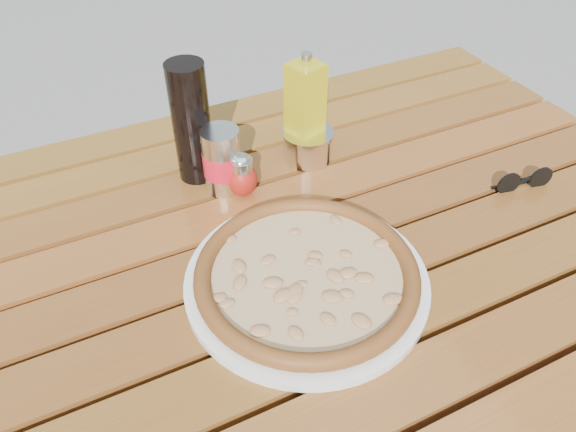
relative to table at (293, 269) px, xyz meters
name	(u,v)px	position (x,y,z in m)	size (l,w,h in m)	color
table	(293,269)	(0.00, 0.00, 0.00)	(1.40, 0.90, 0.75)	#331F0B
plate	(307,281)	(-0.03, -0.10, 0.08)	(0.36, 0.36, 0.01)	white
pizza	(307,274)	(-0.03, -0.10, 0.10)	(0.42, 0.42, 0.03)	beige
pepper_shaker	(242,175)	(-0.03, 0.14, 0.11)	(0.06, 0.06, 0.08)	red
oregano_shaker	(220,161)	(-0.05, 0.20, 0.11)	(0.07, 0.07, 0.08)	#3B421A
dark_bottle	(191,123)	(-0.08, 0.23, 0.19)	(0.07, 0.07, 0.22)	black
soda_can	(222,161)	(-0.05, 0.17, 0.13)	(0.09, 0.09, 0.12)	silver
olive_oil_cruet	(305,112)	(0.12, 0.19, 0.17)	(0.07, 0.07, 0.21)	#B7A513
parmesan_tin	(308,145)	(0.12, 0.19, 0.11)	(0.12, 0.12, 0.07)	silver
sunglasses	(524,181)	(0.42, -0.06, 0.09)	(0.11, 0.04, 0.04)	black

